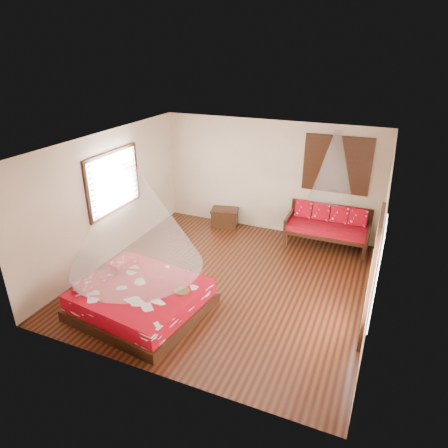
% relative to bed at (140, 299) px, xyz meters
% --- Properties ---
extents(room, '(5.54, 5.54, 2.84)m').
position_rel_bed_xyz_m(room, '(1.02, 1.53, 1.15)').
color(room, black).
rests_on(room, ground).
extents(bed, '(2.35, 2.18, 0.64)m').
position_rel_bed_xyz_m(bed, '(0.00, 0.00, 0.00)').
color(bed, black).
rests_on(bed, floor).
extents(daybed, '(1.91, 0.85, 0.97)m').
position_rel_bed_xyz_m(daybed, '(2.62, 3.92, 0.27)').
color(daybed, black).
rests_on(daybed, floor).
extents(storage_chest, '(0.79, 0.65, 0.48)m').
position_rel_bed_xyz_m(storage_chest, '(-0.04, 3.98, -0.01)').
color(storage_chest, black).
rests_on(storage_chest, floor).
extents(shutter_panel, '(1.52, 0.06, 1.32)m').
position_rel_bed_xyz_m(shutter_panel, '(2.62, 4.25, 1.65)').
color(shutter_panel, black).
rests_on(shutter_panel, wall_back).
extents(window_left, '(0.10, 1.74, 1.34)m').
position_rel_bed_xyz_m(window_left, '(-1.69, 1.73, 1.45)').
color(window_left, black).
rests_on(window_left, wall_left).
extents(glazed_door, '(0.08, 1.02, 2.16)m').
position_rel_bed_xyz_m(glazed_door, '(3.74, 0.93, 0.82)').
color(glazed_door, black).
rests_on(glazed_door, floor).
extents(wine_tray, '(0.26, 0.26, 0.21)m').
position_rel_bed_xyz_m(wine_tray, '(0.77, 0.16, 0.30)').
color(wine_tray, brown).
rests_on(wine_tray, bed).
extents(mosquito_net_main, '(2.24, 2.24, 1.80)m').
position_rel_bed_xyz_m(mosquito_net_main, '(0.02, -0.00, 1.60)').
color(mosquito_net_main, white).
rests_on(mosquito_net_main, ceiling).
extents(mosquito_net_daybed, '(0.93, 0.93, 1.50)m').
position_rel_bed_xyz_m(mosquito_net_daybed, '(2.62, 3.78, 1.75)').
color(mosquito_net_daybed, white).
rests_on(mosquito_net_daybed, ceiling).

